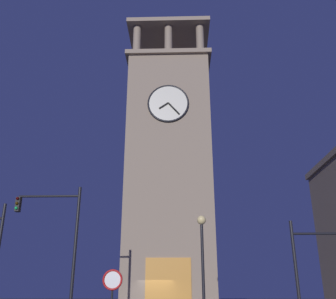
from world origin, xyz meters
The scene contains 5 objects.
clocktower centered at (-0.88, -4.75, 11.11)m, with size 7.48×8.88×27.77m.
traffic_signal_near centered at (4.40, 8.19, 4.43)m, with size 3.33×0.41×6.82m.
traffic_signal_mid centered at (-8.70, 7.85, 3.33)m, with size 4.08×0.41×5.07m.
street_lamp centered at (-2.75, 8.79, 3.61)m, with size 0.44×0.44×5.19m.
no_horn_sign centered at (0.91, 11.83, 1.96)m, with size 0.78×0.14×2.53m.
Camera 1 is at (-1.68, 27.22, 1.67)m, focal length 40.63 mm.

